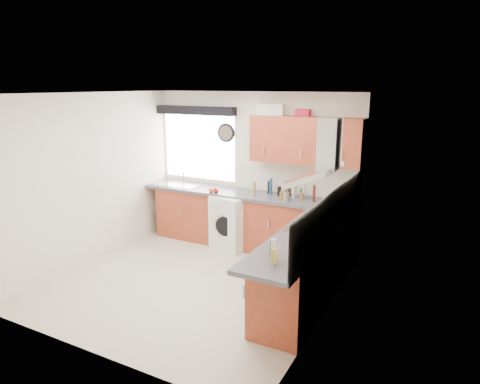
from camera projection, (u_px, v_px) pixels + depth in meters
The scene contains 40 objects.
ground_plane at pixel (195, 282), 5.81m from camera, with size 3.60×3.60×0.00m, color beige.
ceiling at pixel (189, 93), 5.20m from camera, with size 3.60×3.60×0.02m, color white.
wall_back at pixel (253, 169), 7.05m from camera, with size 3.60×0.02×2.50m, color silver.
wall_front at pixel (84, 235), 3.96m from camera, with size 3.60×0.02×2.50m, color silver.
wall_left at pixel (91, 179), 6.31m from camera, with size 0.02×3.60×2.50m, color silver.
wall_right at pixel (329, 211), 4.70m from camera, with size 0.02×3.60×2.50m, color silver.
window at pixel (199, 147), 7.44m from camera, with size 1.40×0.02×1.10m, color silver.
window_blind at pixel (195, 110), 7.21m from camera, with size 1.50×0.18×0.14m, color black.
splashback at pixel (335, 211), 4.97m from camera, with size 0.01×3.00×0.54m, color white.
base_cab_back at pixel (240, 220), 7.05m from camera, with size 3.00×0.58×0.86m, color maroon.
base_cab_corner at pixel (335, 236), 6.32m from camera, with size 0.60×0.60×0.86m, color maroon.
base_cab_right at pixel (306, 270), 5.15m from camera, with size 0.58×2.10×0.86m, color maroon.
worktop_back at pixel (245, 194), 6.88m from camera, with size 3.60×0.62×0.05m, color #39383C.
worktop_right at pixel (302, 238), 4.92m from camera, with size 0.62×2.42×0.05m, color #39383C.
sink at pixel (177, 182), 7.46m from camera, with size 0.84×0.46×0.10m, color #A8A9AA, non-canonical shape.
oven at pixel (309, 266), 5.29m from camera, with size 0.56×0.58×0.85m, color black.
hob_plate at pixel (310, 228), 5.17m from camera, with size 0.52×0.52×0.01m, color #A8A9AA.
extractor_hood at pixel (322, 159), 4.92m from camera, with size 0.52×0.78×0.66m, color #A8A9AA, non-canonical shape.
upper_cabinets at pixel (306, 140), 6.34m from camera, with size 1.70×0.35×0.70m, color maroon.
washing_machine at pixel (234, 221), 6.97m from camera, with size 0.60×0.58×0.88m, color silver.
wall_clock at pixel (225, 133), 7.10m from camera, with size 0.31×0.31×0.04m, color black.
casserole at pixel (271, 109), 6.59m from camera, with size 0.40×0.29×0.17m, color silver.
storage_box at pixel (303, 113), 6.37m from camera, with size 0.21×0.18×0.10m, color #AF1A2D.
utensil_pot at pixel (286, 197), 6.39m from camera, with size 0.09×0.09×0.13m, color #78665A.
kitchen_roll at pixel (337, 206), 5.74m from camera, with size 0.10×0.10×0.21m, color silver.
tomato_cluster at pixel (214, 190), 6.91m from camera, with size 0.15×0.15×0.07m, color #A4230B, non-canonical shape.
jar_0 at pixel (302, 197), 6.45m from camera, with size 0.05×0.05×0.10m, color brown.
jar_1 at pixel (254, 189), 6.69m from camera, with size 0.05×0.05×0.22m, color olive.
jar_2 at pixel (302, 193), 6.62m from camera, with size 0.05×0.05×0.14m, color #1B4C20.
jar_3 at pixel (271, 186), 6.77m from camera, with size 0.05×0.05×0.26m, color navy.
jar_4 at pixel (294, 191), 6.54m from camera, with size 0.05×0.05×0.24m, color #AEA394.
jar_5 at pixel (289, 188), 6.68m from camera, with size 0.06×0.06×0.24m, color #2E211A.
jar_6 at pixel (304, 192), 6.46m from camera, with size 0.04×0.04×0.24m, color #A79D8E.
jar_7 at pixel (269, 187), 6.81m from camera, with size 0.04×0.04×0.21m, color black.
jar_8 at pixel (279, 191), 6.70m from camera, with size 0.06×0.06×0.14m, color black.
jar_9 at pixel (314, 193), 6.33m from camera, with size 0.05×0.05×0.26m, color #531A11.
jar_10 at pixel (282, 196), 6.47m from camera, with size 0.06×0.06×0.12m, color brown.
bottle_0 at pixel (273, 250), 4.20m from camera, with size 0.05×0.05×0.23m, color #BFB3A3.
bottle_1 at pixel (274, 256), 4.14m from camera, with size 0.06×0.06×0.15m, color #A29837.
bottle_2 at pixel (273, 249), 4.28m from camera, with size 0.06×0.06×0.19m, color #143816.
Camera 1 is at (3.02, -4.44, 2.60)m, focal length 32.00 mm.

